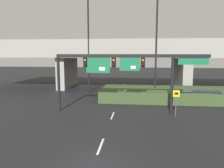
{
  "coord_description": "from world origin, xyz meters",
  "views": [
    {
      "loc": [
        2.18,
        -10.65,
        5.8
      ],
      "look_at": [
        0.0,
        8.69,
        3.06
      ],
      "focal_mm": 35.0,
      "sensor_mm": 36.0,
      "label": 1
    }
  ],
  "objects_px": {
    "signal_gantry": "(124,66)",
    "highway_light_pole_far": "(89,42)",
    "highway_light_pole_near": "(156,37)",
    "speed_limit_sign": "(176,99)",
    "parked_sedan_mid_right": "(210,98)",
    "parked_sedan_near_right": "(187,97)"
  },
  "relations": [
    {
      "from": "signal_gantry",
      "to": "highway_light_pole_far",
      "type": "height_order",
      "value": "highway_light_pole_far"
    },
    {
      "from": "highway_light_pole_near",
      "to": "highway_light_pole_far",
      "type": "height_order",
      "value": "highway_light_pole_near"
    },
    {
      "from": "highway_light_pole_far",
      "to": "speed_limit_sign",
      "type": "bearing_deg",
      "value": -47.08
    },
    {
      "from": "highway_light_pole_far",
      "to": "parked_sedan_mid_right",
      "type": "height_order",
      "value": "highway_light_pole_far"
    },
    {
      "from": "highway_light_pole_far",
      "to": "parked_sedan_near_right",
      "type": "distance_m",
      "value": 15.56
    },
    {
      "from": "speed_limit_sign",
      "to": "highway_light_pole_far",
      "type": "bearing_deg",
      "value": 132.92
    },
    {
      "from": "highway_light_pole_far",
      "to": "highway_light_pole_near",
      "type": "bearing_deg",
      "value": -15.62
    },
    {
      "from": "signal_gantry",
      "to": "speed_limit_sign",
      "type": "bearing_deg",
      "value": -8.84
    },
    {
      "from": "highway_light_pole_near",
      "to": "parked_sedan_mid_right",
      "type": "distance_m",
      "value": 9.87
    },
    {
      "from": "speed_limit_sign",
      "to": "parked_sedan_mid_right",
      "type": "relative_size",
      "value": 0.52
    },
    {
      "from": "highway_light_pole_far",
      "to": "parked_sedan_near_right",
      "type": "relative_size",
      "value": 2.85
    },
    {
      "from": "highway_light_pole_near",
      "to": "parked_sedan_near_right",
      "type": "height_order",
      "value": "highway_light_pole_near"
    },
    {
      "from": "highway_light_pole_near",
      "to": "parked_sedan_mid_right",
      "type": "height_order",
      "value": "highway_light_pole_near"
    },
    {
      "from": "signal_gantry",
      "to": "highway_light_pole_near",
      "type": "distance_m",
      "value": 9.41
    },
    {
      "from": "highway_light_pole_near",
      "to": "parked_sedan_near_right",
      "type": "bearing_deg",
      "value": -39.41
    },
    {
      "from": "parked_sedan_near_right",
      "to": "parked_sedan_mid_right",
      "type": "relative_size",
      "value": 1.02
    },
    {
      "from": "signal_gantry",
      "to": "parked_sedan_mid_right",
      "type": "relative_size",
      "value": 3.01
    },
    {
      "from": "speed_limit_sign",
      "to": "parked_sedan_near_right",
      "type": "bearing_deg",
      "value": 68.82
    },
    {
      "from": "highway_light_pole_near",
      "to": "highway_light_pole_far",
      "type": "xyz_separation_m",
      "value": [
        -9.45,
        2.64,
        -0.5
      ]
    },
    {
      "from": "highway_light_pole_far",
      "to": "parked_sedan_mid_right",
      "type": "bearing_deg",
      "value": -19.58
    },
    {
      "from": "highway_light_pole_far",
      "to": "parked_sedan_mid_right",
      "type": "relative_size",
      "value": 2.91
    },
    {
      "from": "highway_light_pole_near",
      "to": "parked_sedan_mid_right",
      "type": "bearing_deg",
      "value": -25.32
    }
  ]
}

